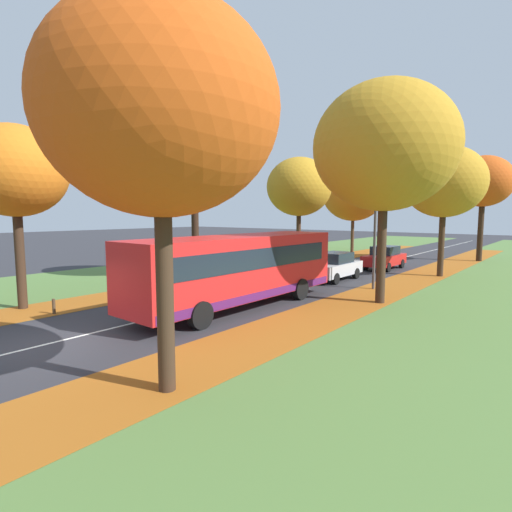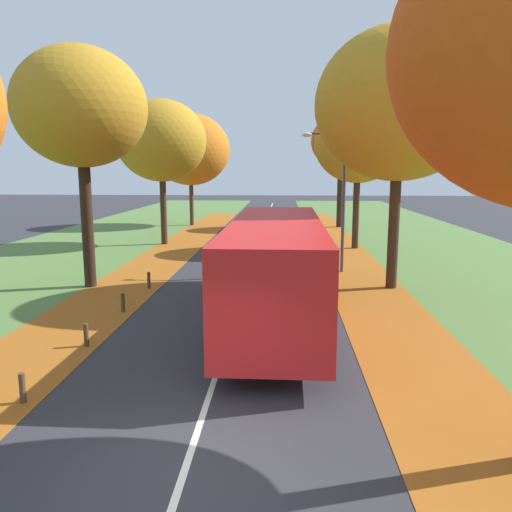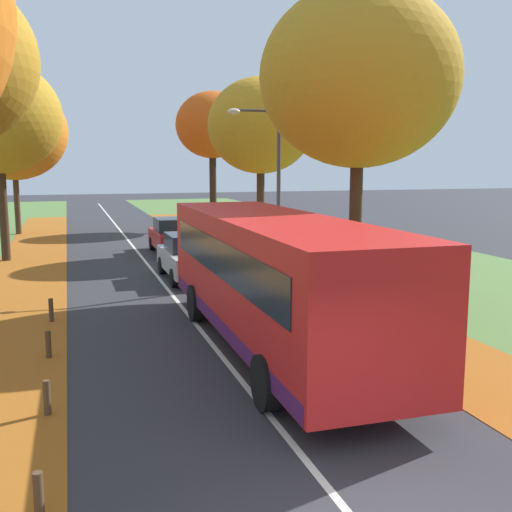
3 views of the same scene
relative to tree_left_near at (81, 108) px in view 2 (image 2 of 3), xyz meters
The scene contains 20 objects.
ground_plane 14.48m from the tree_left_near, 62.78° to the right, with size 160.00×160.00×0.00m, color #2D2D33.
grass_verge_left 11.26m from the tree_left_near, 111.15° to the left, with size 12.00×90.00×0.01m, color #517538.
leaf_litter_left 7.16m from the tree_left_near, 62.77° to the left, with size 2.80×60.00×0.00m, color #9E5619.
grass_verge_right 18.55m from the tree_left_near, 29.45° to the left, with size 12.00×90.00×0.01m, color #517538.
leaf_litter_right 12.64m from the tree_left_near, 13.53° to the left, with size 2.80×60.00×0.00m, color #9E5619.
road_centre_line 12.28m from the tree_left_near, 55.32° to the left, with size 0.12×80.00×0.01m, color silver.
tree_left_near is the anchor object (origin of this frame).
tree_left_mid 11.03m from the tree_left_near, 88.79° to the left, with size 5.22×5.22×8.41m.
tree_left_far 21.37m from the tree_left_near, 89.99° to the left, with size 6.18×6.18×8.73m.
tree_right_near 11.43m from the tree_left_near, ahead, with size 6.03×6.03×9.41m.
tree_right_mid 15.20m from the tree_left_near, 41.30° to the left, with size 4.83×4.83×8.02m.
tree_right_far 23.72m from the tree_left_near, 60.54° to the left, with size 4.56×4.56×8.57m.
bollard_second 11.68m from the tree_left_near, 75.92° to the right, with size 0.12×0.12×0.60m, color #4C3823.
bollard_third 9.31m from the tree_left_near, 69.59° to the right, with size 0.12×0.12×0.60m, color #4C3823.
bollard_fourth 7.49m from the tree_left_near, 54.97° to the right, with size 0.12×0.12×0.60m, color #4C3823.
bollard_fifth 6.69m from the tree_left_near, ahead, with size 0.12×0.12×0.63m, color #4C3823.
streetlamp_right 10.52m from the tree_left_near, 19.03° to the left, with size 1.89×0.28×6.00m.
bus 9.58m from the tree_left_near, 29.92° to the right, with size 2.73×10.42×2.98m.
car_silver_lead 10.14m from the tree_left_near, 33.60° to the left, with size 1.80×4.21×1.62m.
car_red_following 14.52m from the tree_left_near, 56.14° to the left, with size 1.79×4.20×1.62m.
Camera 2 is at (1.43, -6.74, 4.41)m, focal length 35.00 mm.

